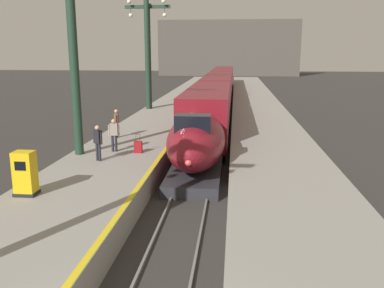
# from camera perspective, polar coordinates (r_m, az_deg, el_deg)

# --- Properties ---
(platform_left) EXTENTS (4.80, 110.00, 1.05)m
(platform_left) POSITION_cam_1_polar(r_m,az_deg,el_deg) (31.50, -4.89, 2.50)
(platform_left) COLOR gray
(platform_left) RESTS_ON ground
(platform_right) EXTENTS (4.80, 110.00, 1.05)m
(platform_right) POSITION_cam_1_polar(r_m,az_deg,el_deg) (31.03, 9.98, 2.20)
(platform_right) COLOR gray
(platform_right) RESTS_ON ground
(platform_left_safety_stripe) EXTENTS (0.20, 107.80, 0.01)m
(platform_left_safety_stripe) POSITION_cam_1_polar(r_m,az_deg,el_deg) (31.07, -0.77, 3.39)
(platform_left_safety_stripe) COLOR yellow
(platform_left_safety_stripe) RESTS_ON platform_left
(rail_main_left) EXTENTS (0.08, 110.00, 0.12)m
(rail_main_left) POSITION_cam_1_polar(r_m,az_deg,el_deg) (33.84, 1.49, 2.45)
(rail_main_left) COLOR slate
(rail_main_left) RESTS_ON ground
(rail_main_right) EXTENTS (0.08, 110.00, 0.12)m
(rail_main_right) POSITION_cam_1_polar(r_m,az_deg,el_deg) (33.76, 4.03, 2.40)
(rail_main_right) COLOR slate
(rail_main_right) RESTS_ON ground
(highspeed_train_main) EXTENTS (2.92, 57.15, 3.60)m
(highspeed_train_main) POSITION_cam_1_polar(r_m,az_deg,el_deg) (43.99, 3.56, 7.29)
(highspeed_train_main) COLOR maroon
(highspeed_train_main) RESTS_ON ground
(station_column_mid) EXTENTS (4.00, 0.68, 8.57)m
(station_column_mid) POSITION_cam_1_polar(r_m,az_deg,el_deg) (20.81, -16.21, 12.69)
(station_column_mid) COLOR #1E3828
(station_column_mid) RESTS_ON platform_left
(station_column_far) EXTENTS (4.00, 0.68, 10.18)m
(station_column_far) POSITION_cam_1_polar(r_m,az_deg,el_deg) (37.11, -6.26, 14.20)
(station_column_far) COLOR #1E3828
(station_column_far) RESTS_ON platform_left
(station_column_distant) EXTENTS (4.00, 0.68, 9.10)m
(station_column_distant) POSITION_cam_1_polar(r_m,az_deg,el_deg) (37.56, -6.09, 13.32)
(station_column_distant) COLOR #1E3828
(station_column_distant) RESTS_ON platform_left
(passenger_near_edge) EXTENTS (0.56, 0.29, 1.69)m
(passenger_near_edge) POSITION_cam_1_polar(r_m,az_deg,el_deg) (21.33, -10.80, 1.57)
(passenger_near_edge) COLOR #23232D
(passenger_near_edge) RESTS_ON platform_left
(passenger_mid_platform) EXTENTS (0.51, 0.38, 1.69)m
(passenger_mid_platform) POSITION_cam_1_polar(r_m,az_deg,el_deg) (19.64, -12.96, 0.52)
(passenger_mid_platform) COLOR #23232D
(passenger_mid_platform) RESTS_ON platform_left
(passenger_far_waiting) EXTENTS (0.26, 0.57, 1.69)m
(passenger_far_waiting) POSITION_cam_1_polar(r_m,az_deg,el_deg) (24.86, -10.45, 3.15)
(passenger_far_waiting) COLOR #23232D
(passenger_far_waiting) RESTS_ON platform_left
(rolling_suitcase) EXTENTS (0.40, 0.22, 0.98)m
(rolling_suitcase) POSITION_cam_1_polar(r_m,az_deg,el_deg) (20.98, -7.49, -0.41)
(rolling_suitcase) COLOR maroon
(rolling_suitcase) RESTS_ON platform_left
(ticket_machine_yellow) EXTENTS (0.76, 0.62, 1.60)m
(ticket_machine_yellow) POSITION_cam_1_polar(r_m,az_deg,el_deg) (15.77, -22.18, -4.02)
(ticket_machine_yellow) COLOR yellow
(ticket_machine_yellow) RESTS_ON platform_left
(terminus_back_wall) EXTENTS (36.00, 2.00, 14.00)m
(terminus_back_wall) POSITION_cam_1_polar(r_m,az_deg,el_deg) (107.72, 5.07, 13.12)
(terminus_back_wall) COLOR #4C4742
(terminus_back_wall) RESTS_ON ground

